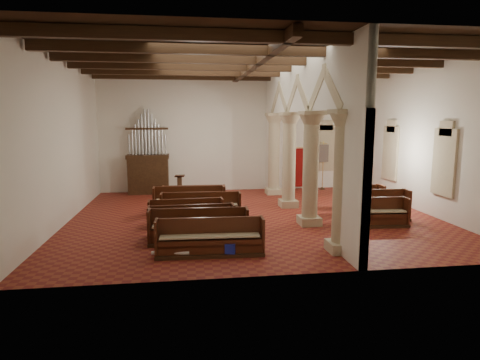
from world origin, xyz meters
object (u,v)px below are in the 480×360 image
at_px(pipe_organ, 148,167).
at_px(lectern, 180,187).
at_px(nave_pew_0, 210,243).
at_px(processional_banner, 323,174).
at_px(aisle_pew_0, 382,216).

height_order(pipe_organ, lectern, pipe_organ).
relative_size(lectern, nave_pew_0, 0.37).
xyz_separation_m(processional_banner, aisle_pew_0, (-0.40, -7.52, -0.48)).
bearing_deg(aisle_pew_0, pipe_organ, 143.15).
distance_m(processional_banner, aisle_pew_0, 7.54).
bearing_deg(lectern, nave_pew_0, -92.61).
bearing_deg(nave_pew_0, processional_banner, 57.60).
distance_m(pipe_organ, nave_pew_0, 10.15).
relative_size(pipe_organ, processional_banner, 1.69).
bearing_deg(aisle_pew_0, lectern, 142.19).
height_order(lectern, nave_pew_0, lectern).
bearing_deg(pipe_organ, nave_pew_0, -75.47).
distance_m(processional_banner, nave_pew_0, 11.84).
bearing_deg(processional_banner, aisle_pew_0, -101.97).
bearing_deg(processional_banner, lectern, 179.35).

